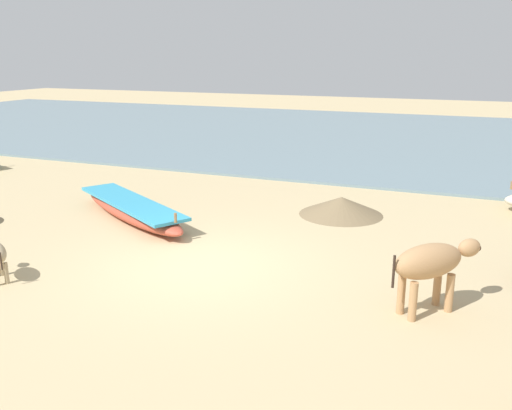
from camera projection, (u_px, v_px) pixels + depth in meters
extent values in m
plane|color=tan|center=(200.00, 265.00, 10.11)|extent=(80.00, 80.00, 0.00)
cube|color=slate|center=(374.00, 137.00, 25.29)|extent=(60.00, 20.00, 0.08)
cylinder|color=olive|center=(512.00, 185.00, 13.42)|extent=(0.06, 0.06, 0.20)
ellipsoid|color=#B74733|center=(132.00, 210.00, 12.87)|extent=(4.37, 3.08, 0.43)
cube|color=#3399BF|center=(131.00, 203.00, 12.83)|extent=(3.89, 2.78, 0.07)
cube|color=olive|center=(138.00, 208.00, 12.58)|extent=(0.48, 0.70, 0.04)
cylinder|color=olive|center=(175.00, 218.00, 11.18)|extent=(0.06, 0.06, 0.20)
ellipsoid|color=tan|center=(428.00, 261.00, 8.07)|extent=(1.15, 1.20, 0.52)
ellipsoid|color=tan|center=(469.00, 248.00, 8.37)|extent=(0.44, 0.45, 0.28)
sphere|color=#2D2119|center=(477.00, 248.00, 8.45)|extent=(0.15, 0.15, 0.11)
cylinder|color=tan|center=(437.00, 287.00, 8.46)|extent=(0.12, 0.12, 0.59)
cylinder|color=tan|center=(450.00, 293.00, 8.24)|extent=(0.12, 0.12, 0.59)
cylinder|color=tan|center=(401.00, 295.00, 8.18)|extent=(0.12, 0.12, 0.59)
cylinder|color=tan|center=(413.00, 302.00, 7.95)|extent=(0.12, 0.12, 0.59)
cylinder|color=#2D2119|center=(394.00, 272.00, 7.82)|extent=(0.04, 0.04, 0.49)
cylinder|color=tan|center=(1.00, 265.00, 9.61)|extent=(0.07, 0.07, 0.37)
cylinder|color=tan|center=(6.00, 273.00, 9.27)|extent=(0.07, 0.07, 0.37)
cylinder|color=#2D2119|center=(1.00, 261.00, 9.01)|extent=(0.02, 0.02, 0.30)
cone|color=#7A6647|center=(341.00, 206.00, 13.21)|extent=(2.69, 2.69, 0.44)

